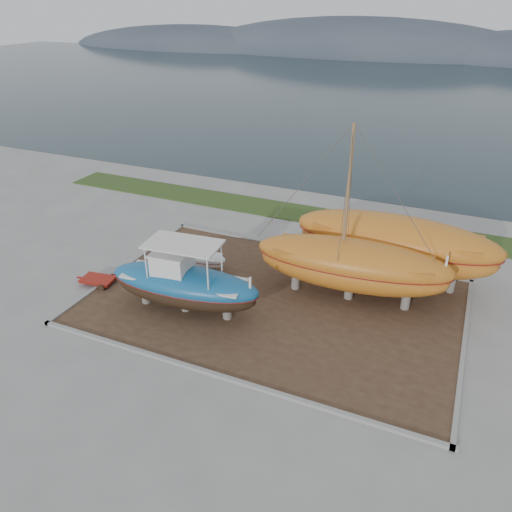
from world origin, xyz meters
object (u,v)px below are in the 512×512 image
at_px(white_dinghy, 195,259).
at_px(orange_bare_hull, 394,250).
at_px(red_trailer, 98,281).
at_px(blue_caique, 184,278).
at_px(orange_sailboat, 356,218).

xyz_separation_m(white_dinghy, orange_bare_hull, (10.36, 3.26, 1.20)).
height_order(orange_bare_hull, red_trailer, orange_bare_hull).
distance_m(white_dinghy, red_trailer, 5.35).
xyz_separation_m(orange_bare_hull, red_trailer, (-14.31, -6.85, -1.65)).
bearing_deg(red_trailer, white_dinghy, 34.88).
bearing_deg(red_trailer, blue_caique, -10.28).
bearing_deg(blue_caique, orange_sailboat, 26.10).
height_order(orange_sailboat, red_trailer, orange_sailboat).
relative_size(blue_caique, orange_sailboat, 0.78).
bearing_deg(red_trailer, orange_sailboat, 10.21).
bearing_deg(orange_sailboat, white_dinghy, 178.96).
xyz_separation_m(orange_sailboat, orange_bare_hull, (1.59, 2.82, -2.67)).
bearing_deg(orange_bare_hull, white_dinghy, -161.38).
height_order(white_dinghy, orange_bare_hull, orange_bare_hull).
distance_m(orange_sailboat, red_trailer, 14.02).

